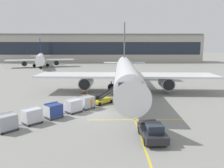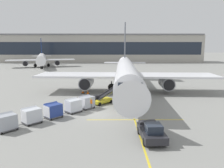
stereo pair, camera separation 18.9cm
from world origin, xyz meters
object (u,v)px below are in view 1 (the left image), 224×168
baggage_cart_third (53,110)px  ground_crew_by_loader (83,101)px  parked_airplane (126,73)px  pushback_tug (152,131)px  baggage_cart_fifth (6,122)px  ground_crew_marshaller (91,103)px  baggage_cart_fourth (32,115)px  safety_cone_engine_keepout (83,91)px  ground_crew_by_carts (88,100)px  safety_cone_wingtip (88,92)px  baggage_cart_lead (87,102)px  baggage_cart_second (73,105)px  distant_airplane (41,59)px  belt_loader (104,98)px

baggage_cart_third → ground_crew_by_loader: baggage_cart_third is taller
parked_airplane → pushback_tug: size_ratio=10.09×
parked_airplane → baggage_cart_fifth: (-14.30, -20.17, -2.82)m
ground_crew_marshaller → baggage_cart_fifth: bearing=-136.1°
baggage_cart_third → baggage_cart_fourth: size_ratio=1.00×
pushback_tug → safety_cone_engine_keepout: bearing=113.7°
ground_crew_by_carts → safety_cone_wingtip: 9.04m
baggage_cart_lead → ground_crew_marshaller: baggage_cart_lead is taller
baggage_cart_lead → baggage_cart_third: 5.62m
baggage_cart_second → ground_crew_marshaller: baggage_cart_second is taller
parked_airplane → baggage_cart_lead: 13.77m
baggage_cart_third → safety_cone_engine_keepout: baggage_cart_third is taller
distant_airplane → safety_cone_wingtip: bearing=-64.7°
baggage_cart_fourth → ground_crew_marshaller: (6.39, 5.76, -0.00)m
parked_airplane → ground_crew_by_carts: size_ratio=26.12×
baggage_cart_fifth → ground_crew_by_carts: bearing=49.7°
baggage_cart_fifth → safety_cone_wingtip: 19.47m
baggage_cart_third → ground_crew_by_carts: bearing=51.7°
pushback_tug → safety_cone_wingtip: pushback_tug is taller
parked_airplane → baggage_cart_second: size_ratio=17.86×
safety_cone_wingtip → baggage_cart_lead: bearing=-85.0°
pushback_tug → safety_cone_engine_keepout: size_ratio=6.27×
baggage_cart_lead → baggage_cart_fifth: same height
belt_loader → baggage_cart_second: bearing=-130.4°
baggage_cart_lead → safety_cone_wingtip: 9.87m
baggage_cart_second → ground_crew_by_carts: bearing=56.7°
baggage_cart_third → belt_loader: bearing=48.6°
baggage_cart_lead → safety_cone_engine_keepout: baggage_cart_lead is taller
baggage_cart_second → baggage_cart_third: 3.15m
baggage_cart_lead → pushback_tug: 13.12m
parked_airplane → ground_crew_by_loader: 13.81m
baggage_cart_fourth → ground_crew_marshaller: baggage_cart_fourth is taller
ground_crew_marshaller → distant_airplane: size_ratio=0.05×
baggage_cart_fifth → distant_airplane: bearing=104.7°
parked_airplane → safety_cone_wingtip: parked_airplane is taller
parked_airplane → baggage_cart_fourth: parked_airplane is taller
baggage_cart_lead → ground_crew_by_loader: (-0.61, 0.32, -0.00)m
baggage_cart_third → pushback_tug: 13.08m
pushback_tug → ground_crew_marshaller: 12.45m
baggage_cart_second → baggage_cart_fourth: 5.99m
baggage_cart_second → belt_loader: bearing=49.6°
ground_crew_by_loader → ground_crew_marshaller: same height
ground_crew_marshaller → safety_cone_engine_keepout: ground_crew_marshaller is taller
safety_cone_wingtip → belt_loader: bearing=-65.0°
baggage_cart_lead → ground_crew_by_carts: 0.86m
ground_crew_marshaller → belt_loader: bearing=61.5°
baggage_cart_third → distant_airplane: bearing=108.5°
baggage_cart_third → pushback_tug: baggage_cart_third is taller
parked_airplane → safety_cone_engine_keepout: parked_airplane is taller
belt_loader → baggage_cart_lead: bearing=-129.6°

